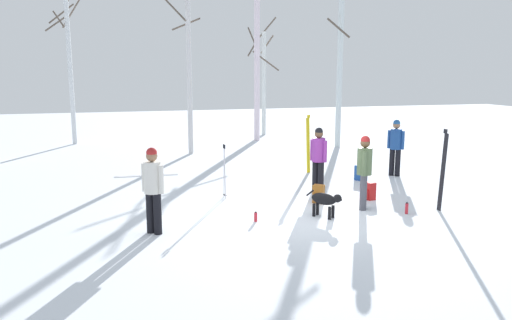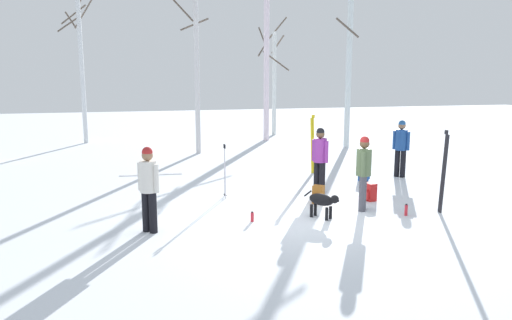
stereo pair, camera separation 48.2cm
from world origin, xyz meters
name	(u,v)px [view 2 (the right image)]	position (x,y,z in m)	size (l,w,h in m)	color
ground_plane	(305,218)	(0.00, 0.00, 0.00)	(60.00, 60.00, 0.00)	white
person_0	(401,145)	(4.14, 3.35, 0.98)	(0.37, 0.42, 1.72)	black
person_1	(148,184)	(-3.32, -0.22, 0.98)	(0.40, 0.39, 1.72)	black
person_2	(364,168)	(1.47, 0.25, 0.98)	(0.34, 0.47, 1.72)	#4C4C56
person_3	(320,156)	(1.09, 2.04, 0.98)	(0.34, 0.46, 1.72)	black
dog	(323,201)	(0.36, -0.13, 0.39)	(0.58, 0.74, 0.57)	black
ski_pair_planted_0	(313,144)	(1.75, 4.47, 0.91)	(0.20, 0.09, 1.83)	yellow
ski_pair_planted_1	(444,172)	(3.10, -0.37, 0.94)	(0.02, 0.23, 1.89)	black
ski_pair_lying_0	(151,175)	(-3.17, 5.36, 0.01)	(1.90, 0.26, 0.05)	white
ski_poles_0	(225,169)	(-1.41, 2.12, 0.73)	(0.07, 0.21, 1.36)	#B2B2BC
backpack_0	(318,195)	(0.69, 1.04, 0.21)	(0.34, 0.35, 0.44)	#99591E
backpack_1	(370,192)	(2.03, 0.99, 0.21)	(0.32, 0.29, 0.44)	red
backpack_2	(364,174)	(2.85, 3.09, 0.21)	(0.33, 0.34, 0.44)	#1E4C99
water_bottle_0	(252,217)	(-1.19, -0.02, 0.10)	(0.07, 0.07, 0.22)	red
water_bottle_1	(406,210)	(2.23, -0.37, 0.13)	(0.07, 0.07, 0.26)	red
birch_tree_1	(81,59)	(-5.80, 13.00, 3.66)	(1.47, 1.44, 6.90)	silver
birch_tree_2	(196,56)	(-1.29, 9.07, 3.70)	(1.43, 1.44, 7.10)	silver
birch_tree_3	(266,48)	(2.16, 11.90, 4.15)	(1.77, 1.78, 7.84)	silver
birch_tree_4	(274,78)	(3.03, 13.78, 2.79)	(1.56, 1.59, 5.74)	silver
birch_tree_5	(349,55)	(4.89, 9.08, 3.77)	(1.51, 1.51, 7.25)	silver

